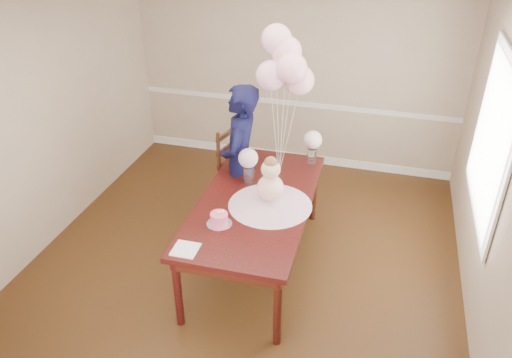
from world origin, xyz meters
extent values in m
cube|color=#321C0C|center=(0.00, 0.00, 0.00)|extent=(4.50, 5.00, 0.00)
cube|color=white|center=(0.00, 0.00, 2.70)|extent=(4.50, 5.00, 0.02)
cube|color=tan|center=(0.00, 2.50, 1.35)|extent=(4.50, 0.02, 2.70)
cube|color=tan|center=(-2.25, 0.00, 1.35)|extent=(0.02, 5.00, 2.70)
cube|color=tan|center=(2.25, 0.00, 1.35)|extent=(0.02, 5.00, 2.70)
cube|color=white|center=(0.00, 2.49, 0.90)|extent=(4.50, 0.02, 0.07)
cube|color=white|center=(0.00, 2.49, 0.06)|extent=(4.50, 0.02, 0.12)
cube|color=white|center=(2.23, 0.50, 1.55)|extent=(0.02, 1.66, 1.56)
cube|color=white|center=(2.21, 0.50, 1.55)|extent=(0.01, 1.50, 1.40)
cube|color=black|center=(0.12, 0.04, 0.79)|extent=(1.13, 2.20, 0.05)
cube|color=black|center=(0.12, 0.04, 0.71)|extent=(1.02, 2.09, 0.11)
cylinder|color=black|center=(-0.32, -0.97, 0.38)|extent=(0.08, 0.08, 0.76)
cylinder|color=black|center=(0.59, -0.96, 0.38)|extent=(0.08, 0.08, 0.76)
cylinder|color=black|center=(-0.35, 1.04, 0.38)|extent=(0.08, 0.08, 0.76)
cylinder|color=black|center=(0.56, 1.05, 0.38)|extent=(0.08, 0.08, 0.76)
cone|color=#D59DBB|center=(0.28, -0.01, 0.87)|extent=(0.84, 0.84, 0.11)
sphere|color=#FC9FBC|center=(0.28, -0.01, 1.02)|extent=(0.26, 0.26, 0.26)
sphere|color=beige|center=(0.28, -0.01, 1.22)|extent=(0.19, 0.19, 0.19)
sphere|color=brown|center=(0.28, -0.01, 1.29)|extent=(0.13, 0.13, 0.13)
cylinder|color=white|center=(-0.09, -0.45, 0.82)|extent=(0.24, 0.24, 0.01)
cylinder|color=#F84E7C|center=(-0.09, -0.45, 0.88)|extent=(0.17, 0.17, 0.11)
sphere|color=silver|center=(-0.09, -0.45, 0.95)|extent=(0.03, 0.03, 0.03)
sphere|color=white|center=(-0.06, -0.43, 0.95)|extent=(0.03, 0.03, 0.03)
cylinder|color=silver|center=(-0.05, 0.37, 0.91)|extent=(0.11, 0.11, 0.17)
sphere|color=beige|center=(-0.05, 0.37, 1.10)|extent=(0.21, 0.21, 0.21)
cylinder|color=white|center=(0.52, 0.98, 0.91)|extent=(0.11, 0.11, 0.17)
sphere|color=#FAD2D7|center=(0.52, 0.98, 1.10)|extent=(0.21, 0.21, 0.21)
cube|color=white|center=(-0.25, -0.89, 0.82)|extent=(0.22, 0.22, 0.01)
cylinder|color=silver|center=(0.22, 0.64, 0.83)|extent=(0.04, 0.04, 0.02)
sphere|color=#FFB4DB|center=(0.11, 0.64, 1.91)|extent=(0.31, 0.31, 0.31)
sphere|color=#FFB4C6|center=(0.33, 0.59, 2.02)|extent=(0.31, 0.31, 0.31)
sphere|color=#FFB4C7|center=(0.24, 0.75, 2.13)|extent=(0.31, 0.31, 0.31)
sphere|color=#FFB4D3|center=(0.13, 0.77, 2.24)|extent=(0.31, 0.31, 0.31)
sphere|color=#FFB4C5|center=(0.38, 0.73, 1.86)|extent=(0.31, 0.31, 0.31)
cylinder|color=white|center=(0.17, 0.64, 1.29)|extent=(0.10, 0.01, 0.91)
cylinder|color=silver|center=(0.27, 0.62, 1.34)|extent=(0.11, 0.06, 1.02)
cylinder|color=white|center=(0.23, 0.70, 1.40)|extent=(0.02, 0.10, 1.13)
cylinder|color=white|center=(0.18, 0.71, 1.45)|extent=(0.09, 0.11, 1.24)
cylinder|color=white|center=(0.30, 0.69, 1.26)|extent=(0.15, 0.08, 0.85)
cube|color=#381D0F|center=(-0.27, 0.93, 0.50)|extent=(0.60, 0.60, 0.06)
cylinder|color=#361F0E|center=(-0.51, 0.79, 0.24)|extent=(0.05, 0.05, 0.48)
cylinder|color=#371B0F|center=(-0.12, 0.69, 0.24)|extent=(0.05, 0.05, 0.48)
cylinder|color=#35140E|center=(-0.41, 1.18, 0.24)|extent=(0.05, 0.05, 0.48)
cylinder|color=black|center=(-0.02, 1.08, 0.24)|extent=(0.05, 0.05, 0.48)
cylinder|color=#3C1A10|center=(-0.53, 0.79, 0.83)|extent=(0.05, 0.05, 0.62)
cylinder|color=black|center=(-0.43, 1.18, 0.83)|extent=(0.05, 0.05, 0.62)
cube|color=#37130F|center=(-0.48, 0.99, 0.69)|extent=(0.14, 0.44, 0.06)
cube|color=#33130E|center=(-0.48, 0.99, 0.87)|extent=(0.14, 0.44, 0.06)
cube|color=#331D0E|center=(-0.48, 0.99, 1.05)|extent=(0.14, 0.44, 0.06)
imported|color=black|center=(-0.22, 0.62, 0.90)|extent=(0.47, 0.68, 1.80)
camera|label=1|loc=(1.26, -4.01, 3.51)|focal=35.00mm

